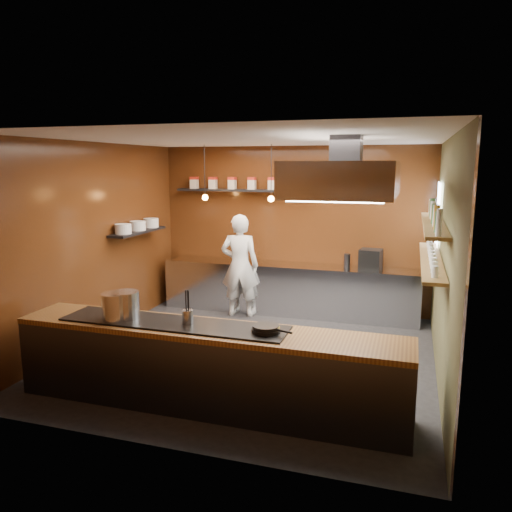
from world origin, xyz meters
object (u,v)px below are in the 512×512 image
at_px(extractor_hood, 345,178).
at_px(stockpot_large, 125,305).
at_px(espresso_machine, 371,260).
at_px(chef, 240,266).
at_px(stockpot_small, 116,306).

distance_m(extractor_hood, stockpot_large, 2.95).
bearing_deg(espresso_machine, stockpot_large, -116.01).
height_order(stockpot_large, espresso_machine, espresso_machine).
relative_size(stockpot_large, chef, 0.17).
bearing_deg(stockpot_small, extractor_hood, 28.52).
bearing_deg(stockpot_large, chef, 86.48).
height_order(espresso_machine, chef, chef).
height_order(extractor_hood, espresso_machine, extractor_hood).
distance_m(stockpot_small, chef, 3.44).
xyz_separation_m(stockpot_small, espresso_machine, (2.50, 3.82, -0.01)).
height_order(extractor_hood, stockpot_large, extractor_hood).
relative_size(stockpot_small, espresso_machine, 0.91).
height_order(stockpot_small, espresso_machine, espresso_machine).
xyz_separation_m(stockpot_large, stockpot_small, (-0.08, -0.06, -0.00)).
xyz_separation_m(extractor_hood, stockpot_small, (-2.36, -1.28, -1.41)).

